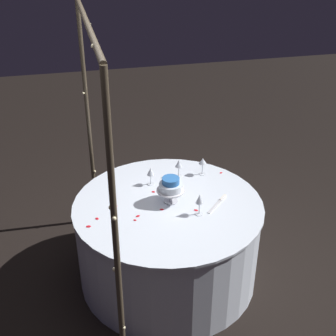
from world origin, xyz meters
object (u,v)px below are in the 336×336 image
Objects in this scene: decorative_arch at (96,133)px; wine_glass_3 at (179,164)px; cake_knife at (218,203)px; wine_glass_1 at (203,162)px; wine_glass_2 at (151,172)px; tiered_cake at (171,186)px; main_table at (168,241)px; wine_glass_0 at (200,200)px.

wine_glass_3 is at bearing -60.51° from decorative_arch.
wine_glass_3 reaches higher than cake_knife.
wine_glass_2 is at bearing 97.57° from wine_glass_1.
wine_glass_1 is 0.21m from wine_glass_3.
decorative_arch is 9.70× the size of tiered_cake.
main_table is at bearing 154.41° from wine_glass_3.
decorative_arch is 0.90m from wine_glass_0.
wine_glass_0 is 0.60m from wine_glass_1.
wine_glass_3 reaches higher than main_table.
wine_glass_0 is 0.57m from wine_glass_2.
main_table is 9.57× the size of wine_glass_1.
wine_glass_3 is at bearing 0.48° from wine_glass_0.
cake_knife is (-0.08, -0.89, -0.65)m from decorative_arch.
wine_glass_0 reaches higher than wine_glass_1.
cake_knife reaches higher than main_table.
main_table is (-0.00, -0.51, -1.02)m from decorative_arch.
wine_glass_1 is at bearing -46.11° from main_table.
main_table is 0.65m from wine_glass_3.
wine_glass_0 is 1.12× the size of wine_glass_2.
decorative_arch is at bearing 89.88° from main_table.
wine_glass_0 is at bearing -134.24° from main_table.
cake_knife is (-0.40, -0.45, -0.11)m from wine_glass_2.
wine_glass_2 is 0.61m from cake_knife.
wine_glass_0 reaches higher than main_table.
wine_glass_0 is at bearing 119.78° from cake_knife.
decorative_arch is 13.78× the size of wine_glass_2.
tiered_cake is (0.03, -0.53, -0.52)m from decorative_arch.
decorative_arch is at bearing 119.49° from wine_glass_3.
tiered_cake is at bearing -46.36° from main_table.
decorative_arch is at bearing 92.74° from tiered_cake.
wine_glass_2 is at bearing -53.96° from decorative_arch.
decorative_arch is 9.52× the size of cake_knife.
wine_glass_0 is 1.12× the size of wine_glass_1.
wine_glass_1 is (0.35, -0.37, -0.02)m from tiered_cake.
wine_glass_2 is 0.69× the size of cake_knife.
wine_glass_1 is 1.00× the size of wine_glass_2.
wine_glass_3 is (0.58, 0.00, -0.01)m from wine_glass_0.
wine_glass_2 is at bearing 27.54° from wine_glass_0.
decorative_arch is 1.12m from wine_glass_1.
wine_glass_0 is (-0.22, -0.17, -0.01)m from tiered_cake.
cake_knife is at bearing -60.22° from wine_glass_0.
wine_glass_1 is at bearing -1.66° from cake_knife.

